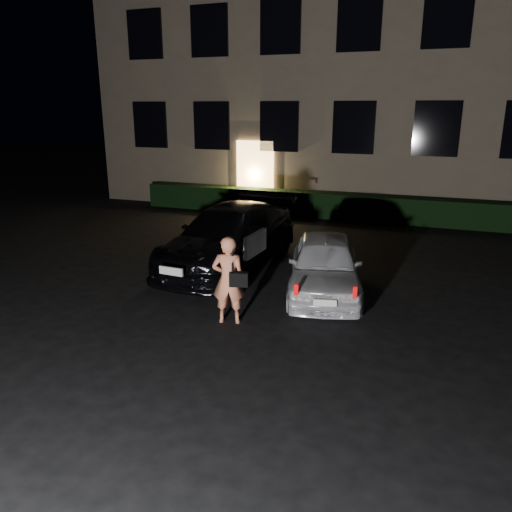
% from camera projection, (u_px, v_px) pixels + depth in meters
% --- Properties ---
extents(ground, '(80.00, 80.00, 0.00)m').
position_uv_depth(ground, '(222.00, 358.00, 7.60)').
color(ground, black).
rests_on(ground, ground).
extents(building, '(20.00, 8.11, 12.00)m').
position_uv_depth(building, '(376.00, 44.00, 19.35)').
color(building, brown).
rests_on(building, ground).
extents(hedge, '(15.00, 0.70, 0.85)m').
position_uv_depth(hedge, '(347.00, 206.00, 16.92)').
color(hedge, black).
rests_on(hedge, ground).
extents(sedan, '(2.28, 5.05, 1.41)m').
position_uv_depth(sedan, '(230.00, 237.00, 11.85)').
color(sedan, black).
rests_on(sedan, ground).
extents(hatch, '(2.17, 3.74, 1.20)m').
position_uv_depth(hatch, '(325.00, 264.00, 10.13)').
color(hatch, silver).
rests_on(hatch, ground).
extents(man, '(0.72, 0.51, 1.57)m').
position_uv_depth(man, '(229.00, 280.00, 8.65)').
color(man, '#DD7C58').
rests_on(man, ground).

